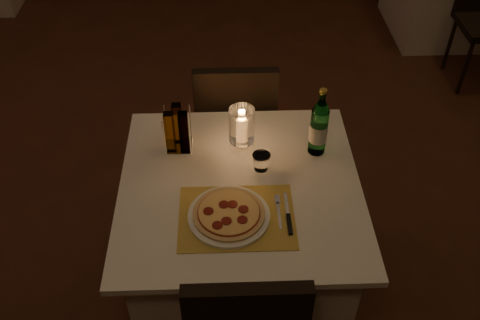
{
  "coord_description": "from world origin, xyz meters",
  "views": [
    {
      "loc": [
        0.18,
        -2.12,
        2.3
      ],
      "look_at": [
        0.23,
        -0.54,
        0.86
      ],
      "focal_mm": 40.0,
      "sensor_mm": 36.0,
      "label": 1
    }
  ],
  "objects_px": {
    "water_bottle": "(319,127)",
    "chair_far": "(235,116)",
    "main_table": "(240,241)",
    "tumbler": "(261,162)",
    "plate": "(229,216)",
    "hurricane_candle": "(242,127)",
    "pizza": "(229,213)"
  },
  "relations": [
    {
      "from": "chair_far",
      "to": "tumbler",
      "type": "bearing_deg",
      "value": -81.52
    },
    {
      "from": "chair_far",
      "to": "water_bottle",
      "type": "xyz_separation_m",
      "value": [
        0.34,
        -0.51,
        0.32
      ]
    },
    {
      "from": "main_table",
      "to": "pizza",
      "type": "height_order",
      "value": "pizza"
    },
    {
      "from": "chair_far",
      "to": "tumbler",
      "type": "height_order",
      "value": "chair_far"
    },
    {
      "from": "pizza",
      "to": "tumbler",
      "type": "height_order",
      "value": "tumbler"
    },
    {
      "from": "plate",
      "to": "hurricane_candle",
      "type": "xyz_separation_m",
      "value": [
        0.06,
        0.41,
        0.12
      ]
    },
    {
      "from": "tumbler",
      "to": "water_bottle",
      "type": "distance_m",
      "value": 0.29
    },
    {
      "from": "plate",
      "to": "tumbler",
      "type": "xyz_separation_m",
      "value": [
        0.14,
        0.27,
        0.03
      ]
    },
    {
      "from": "main_table",
      "to": "pizza",
      "type": "xyz_separation_m",
      "value": [
        -0.05,
        -0.18,
        0.39
      ]
    },
    {
      "from": "plate",
      "to": "pizza",
      "type": "xyz_separation_m",
      "value": [
        -0.0,
        -0.0,
        0.02
      ]
    },
    {
      "from": "chair_far",
      "to": "plate",
      "type": "distance_m",
      "value": 0.92
    },
    {
      "from": "pizza",
      "to": "hurricane_candle",
      "type": "bearing_deg",
      "value": 80.9
    },
    {
      "from": "plate",
      "to": "tumbler",
      "type": "relative_size",
      "value": 4.15
    },
    {
      "from": "main_table",
      "to": "tumbler",
      "type": "relative_size",
      "value": 12.96
    },
    {
      "from": "plate",
      "to": "tumbler",
      "type": "height_order",
      "value": "tumbler"
    },
    {
      "from": "main_table",
      "to": "plate",
      "type": "xyz_separation_m",
      "value": [
        -0.05,
        -0.18,
        0.38
      ]
    },
    {
      "from": "hurricane_candle",
      "to": "main_table",
      "type": "bearing_deg",
      "value": -93.77
    },
    {
      "from": "pizza",
      "to": "tumbler",
      "type": "bearing_deg",
      "value": 62.6
    },
    {
      "from": "chair_far",
      "to": "pizza",
      "type": "relative_size",
      "value": 3.21
    },
    {
      "from": "water_bottle",
      "to": "hurricane_candle",
      "type": "xyz_separation_m",
      "value": [
        -0.33,
        0.02,
        -0.01
      ]
    },
    {
      "from": "pizza",
      "to": "water_bottle",
      "type": "distance_m",
      "value": 0.56
    },
    {
      "from": "pizza",
      "to": "hurricane_candle",
      "type": "relative_size",
      "value": 1.3
    },
    {
      "from": "hurricane_candle",
      "to": "pizza",
      "type": "bearing_deg",
      "value": -99.1
    },
    {
      "from": "chair_far",
      "to": "hurricane_candle",
      "type": "bearing_deg",
      "value": -88.26
    },
    {
      "from": "chair_far",
      "to": "hurricane_candle",
      "type": "height_order",
      "value": "hurricane_candle"
    },
    {
      "from": "main_table",
      "to": "hurricane_candle",
      "type": "distance_m",
      "value": 0.54
    },
    {
      "from": "main_table",
      "to": "plate",
      "type": "distance_m",
      "value": 0.42
    },
    {
      "from": "plate",
      "to": "water_bottle",
      "type": "distance_m",
      "value": 0.56
    },
    {
      "from": "water_bottle",
      "to": "chair_far",
      "type": "bearing_deg",
      "value": 123.83
    },
    {
      "from": "chair_far",
      "to": "plate",
      "type": "xyz_separation_m",
      "value": [
        -0.05,
        -0.89,
        0.2
      ]
    },
    {
      "from": "chair_far",
      "to": "water_bottle",
      "type": "relative_size",
      "value": 2.76
    },
    {
      "from": "chair_far",
      "to": "plate",
      "type": "bearing_deg",
      "value": -93.2
    }
  ]
}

